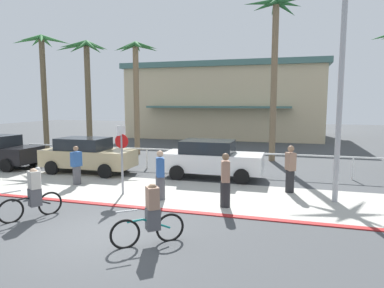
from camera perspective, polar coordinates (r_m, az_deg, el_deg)
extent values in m
plane|color=#424447|center=(18.41, 1.36, -3.60)|extent=(80.00, 80.00, 0.00)
cube|color=#ADAAA0|center=(13.02, -5.22, -8.03)|extent=(44.00, 4.00, 0.02)
cube|color=maroon|center=(11.25, -8.98, -10.47)|extent=(44.00, 0.24, 0.03)
cube|color=beige|center=(35.13, 5.99, 6.74)|extent=(18.05, 10.15, 6.54)
cube|color=#47706B|center=(35.30, 6.07, 12.46)|extent=(18.65, 10.75, 0.50)
cube|color=#47706B|center=(29.66, 4.08, 6.21)|extent=(12.63, 1.20, 0.16)
cylinder|color=white|center=(16.82, 0.07, -1.15)|extent=(19.51, 0.08, 0.08)
cylinder|color=white|center=(21.69, -25.55, -1.34)|extent=(0.08, 0.08, 1.00)
cylinder|color=white|center=(20.16, -20.36, -1.67)|extent=(0.08, 0.08, 1.00)
cylinder|color=white|center=(18.82, -14.36, -2.04)|extent=(0.08, 0.08, 1.00)
cylinder|color=white|center=(17.72, -7.54, -2.43)|extent=(0.08, 0.08, 1.00)
cylinder|color=white|center=(16.90, 0.07, -2.83)|extent=(0.08, 0.08, 1.00)
cylinder|color=white|center=(16.40, 8.30, -3.20)|extent=(0.08, 0.08, 1.00)
cylinder|color=white|center=(16.26, 16.85, -3.51)|extent=(0.08, 0.08, 1.00)
cylinder|color=white|center=(16.49, 25.37, -3.75)|extent=(0.08, 0.08, 1.00)
cylinder|color=gray|center=(12.68, -11.63, -3.49)|extent=(0.08, 0.08, 2.20)
cube|color=white|center=(12.52, -11.77, 2.28)|extent=(0.04, 0.56, 0.36)
cylinder|color=red|center=(12.56, -11.73, 0.46)|extent=(0.52, 0.03, 0.52)
cylinder|color=white|center=(13.97, -24.38, -5.84)|extent=(0.20, 0.20, 0.85)
sphere|color=white|center=(13.88, -24.48, -3.92)|extent=(0.20, 0.20, 0.20)
cylinder|color=#9EA0A5|center=(12.28, 23.64, 8.16)|extent=(0.18, 0.18, 7.50)
cylinder|color=brown|center=(25.06, -23.54, 7.44)|extent=(0.36, 0.36, 7.67)
cone|color=#387F3D|center=(24.93, -22.57, 15.96)|extent=(1.58, 0.32, 0.67)
cone|color=#387F3D|center=(25.61, -21.84, 15.83)|extent=(1.44, 1.69, 0.59)
cone|color=#387F3D|center=(26.06, -23.17, 15.42)|extent=(0.67, 1.63, 0.74)
cone|color=#387F3D|center=(26.06, -24.65, 15.35)|extent=(1.56, 0.97, 0.74)
cone|color=#387F3D|center=(25.62, -25.98, 15.40)|extent=(1.84, 1.11, 0.78)
cone|color=#387F3D|center=(24.95, -25.37, 15.72)|extent=(0.67, 1.62, 0.74)
cone|color=#387F3D|center=(24.75, -23.98, 15.76)|extent=(1.12, 1.29, 0.82)
cylinder|color=brown|center=(22.86, -17.00, 7.11)|extent=(0.36, 0.36, 7.11)
cone|color=#2D6B33|center=(22.79, -15.91, 15.48)|extent=(1.39, 0.32, 0.81)
cone|color=#2D6B33|center=(23.23, -15.63, 15.52)|extent=(1.28, 1.14, 0.66)
cone|color=#2D6B33|center=(23.63, -16.12, 15.21)|extent=(0.57, 1.50, 0.77)
cone|color=#2D6B33|center=(23.85, -17.19, 15.00)|extent=(1.07, 1.53, 0.85)
cone|color=#2D6B33|center=(23.83, -18.61, 15.07)|extent=(1.84, 0.93, 0.76)
cone|color=#2D6B33|center=(23.35, -19.62, 15.14)|extent=(1.96, 0.97, 0.82)
cone|color=#2D6B33|center=(22.75, -19.30, 15.43)|extent=(1.18, 1.72, 0.78)
cone|color=#2D6B33|center=(22.57, -17.93, 15.50)|extent=(0.55, 1.37, 0.81)
cone|color=#2D6B33|center=(22.36, -16.68, 15.58)|extent=(1.52, 1.35, 0.85)
cylinder|color=#846B4C|center=(22.39, -9.31, 7.29)|extent=(0.36, 0.36, 7.08)
cone|color=#2D6B33|center=(22.37, -7.72, 15.96)|extent=(1.54, 0.32, 0.68)
cone|color=#2D6B33|center=(23.03, -7.62, 15.75)|extent=(1.29, 1.50, 0.64)
cone|color=#2D6B33|center=(23.36, -9.09, 15.64)|extent=(0.64, 1.52, 0.60)
cone|color=#2D6B33|center=(23.30, -10.77, 15.56)|extent=(1.65, 1.02, 0.66)
cone|color=#2D6B33|center=(22.67, -11.19, 15.65)|extent=(1.41, 0.90, 0.76)
cone|color=#2D6B33|center=(22.20, -10.48, 15.90)|extent=(0.60, 1.35, 0.72)
cone|color=#2D6B33|center=(21.90, -8.99, 16.03)|extent=(1.30, 1.52, 0.76)
cylinder|color=#756047|center=(20.14, 13.58, 9.87)|extent=(0.36, 0.36, 8.93)
cone|color=#235B2D|center=(20.79, 15.92, 21.67)|extent=(1.43, 0.32, 0.68)
cone|color=#235B2D|center=(21.40, 15.48, 21.02)|extent=(1.34, 1.57, 0.84)
cone|color=#235B2D|center=(21.46, 13.57, 21.19)|extent=(0.64, 1.51, 0.73)
cone|color=#235B2D|center=(21.17, 12.07, 21.65)|extent=(1.50, 0.94, 0.58)
cone|color=#235B2D|center=(20.49, 11.35, 22.18)|extent=(1.87, 1.12, 0.57)
cone|color=#235B2D|center=(20.19, 13.41, 22.08)|extent=(0.63, 1.45, 0.75)
cone|color=#235B2D|center=(20.08, 15.65, 22.19)|extent=(1.46, 1.72, 0.71)
cylinder|color=black|center=(20.12, -25.08, -2.40)|extent=(0.66, 0.22, 0.66)
cylinder|color=black|center=(18.83, -28.67, -3.20)|extent=(0.66, 0.22, 0.66)
cube|color=tan|center=(17.12, -16.95, -2.22)|extent=(4.40, 1.80, 0.80)
cube|color=#1E2328|center=(17.17, -17.73, 0.06)|extent=(2.29, 1.58, 0.56)
cylinder|color=black|center=(17.25, -11.34, -3.34)|extent=(0.66, 0.22, 0.66)
cylinder|color=black|center=(15.70, -14.37, -4.43)|extent=(0.66, 0.22, 0.66)
cylinder|color=black|center=(18.70, -19.03, -2.79)|extent=(0.66, 0.22, 0.66)
cylinder|color=black|center=(17.29, -22.46, -3.71)|extent=(0.66, 0.22, 0.66)
cube|color=white|center=(15.29, 3.55, -3.00)|extent=(4.40, 1.80, 0.80)
cube|color=#1E2328|center=(15.24, 2.65, -0.44)|extent=(2.29, 1.58, 0.56)
cylinder|color=black|center=(16.00, 9.18, -4.09)|extent=(0.66, 0.22, 0.66)
cylinder|color=black|center=(14.25, 8.30, -5.43)|extent=(0.66, 0.22, 0.66)
cylinder|color=black|center=(16.56, -0.55, -3.62)|extent=(0.66, 0.22, 0.66)
cylinder|color=black|center=(14.88, -2.54, -4.84)|extent=(0.66, 0.22, 0.66)
torus|color=black|center=(8.30, -11.17, -14.64)|extent=(0.60, 0.49, 0.72)
torus|color=black|center=(8.56, -3.71, -13.84)|extent=(0.60, 0.49, 0.72)
cylinder|color=#197F7A|center=(8.41, -5.94, -13.15)|extent=(0.57, 0.47, 0.35)
cylinder|color=#197F7A|center=(8.24, -9.55, -12.60)|extent=(0.33, 0.28, 0.07)
cylinder|color=#197F7A|center=(8.37, -6.59, -12.77)|extent=(0.05, 0.05, 0.44)
cylinder|color=silver|center=(8.12, -10.91, -10.99)|extent=(0.41, 0.34, 0.04)
cube|color=#4C4C51|center=(8.35, -6.60, -12.38)|extent=(0.42, 0.42, 0.52)
cube|color=#93705B|center=(8.19, -6.65, -8.94)|extent=(0.41, 0.43, 0.52)
sphere|color=brown|center=(8.13, -6.67, -7.38)|extent=(0.22, 0.22, 0.22)
torus|color=black|center=(10.99, -28.15, -9.93)|extent=(0.42, 0.65, 0.72)
torus|color=black|center=(11.30, -22.70, -9.19)|extent=(0.42, 0.65, 0.72)
cylinder|color=black|center=(11.16, -24.36, -8.68)|extent=(0.40, 0.62, 0.35)
cylinder|color=black|center=(10.97, -27.02, -8.32)|extent=(0.24, 0.35, 0.07)
cylinder|color=black|center=(11.11, -24.85, -8.39)|extent=(0.05, 0.05, 0.44)
cylinder|color=silver|center=(10.86, -28.06, -7.11)|extent=(0.29, 0.45, 0.04)
cube|color=#4C4C51|center=(11.09, -24.86, -8.09)|extent=(0.40, 0.42, 0.52)
cube|color=#B7B2A8|center=(10.98, -25.00, -5.47)|extent=(0.43, 0.40, 0.52)
sphere|color=#D6A884|center=(10.93, -25.06, -4.29)|extent=(0.22, 0.22, 0.22)
cylinder|color=#4C4C51|center=(14.83, -18.75, -5.02)|extent=(0.40, 0.40, 0.77)
cube|color=#2D5699|center=(14.71, -18.86, -2.41)|extent=(0.37, 0.46, 0.60)
sphere|color=#9E7556|center=(14.65, -18.92, -0.74)|extent=(0.21, 0.21, 0.21)
cylinder|color=#232326|center=(11.12, 5.59, -8.43)|extent=(0.39, 0.39, 0.85)
cube|color=#93705B|center=(10.94, 5.64, -4.61)|extent=(0.35, 0.45, 0.66)
sphere|color=brown|center=(10.86, 5.67, -2.15)|extent=(0.23, 0.23, 0.23)
cylinder|color=#232326|center=(13.33, 16.10, -6.06)|extent=(0.43, 0.43, 0.86)
cube|color=#93705B|center=(13.18, 16.21, -2.83)|extent=(0.42, 0.48, 0.66)
sphere|color=#9E7556|center=(13.11, 16.28, -0.77)|extent=(0.24, 0.24, 0.24)
cylinder|color=#4C4C51|center=(11.92, -5.32, -7.40)|extent=(0.43, 0.43, 0.84)
cube|color=#2D5699|center=(11.76, -5.36, -3.91)|extent=(0.41, 0.47, 0.64)
sphere|color=#D6A884|center=(11.69, -5.39, -1.66)|extent=(0.23, 0.23, 0.23)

